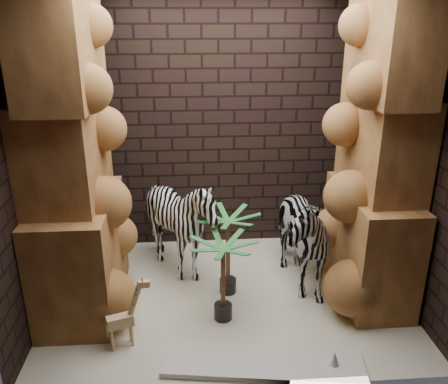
{
  "coord_description": "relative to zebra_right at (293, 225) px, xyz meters",
  "views": [
    {
      "loc": [
        -0.33,
        -4.04,
        2.72
      ],
      "look_at": [
        -0.02,
        0.15,
        1.08
      ],
      "focal_mm": 37.54,
      "sensor_mm": 36.0,
      "label": 1
    }
  ],
  "objects": [
    {
      "name": "floor",
      "position": [
        -0.7,
        -0.22,
        -0.67
      ],
      "size": [
        3.5,
        3.5,
        0.0
      ],
      "primitive_type": "plane",
      "color": "beige",
      "rests_on": "ground"
    },
    {
      "name": "palm_front",
      "position": [
        -0.68,
        -0.14,
        -0.22
      ],
      "size": [
        0.36,
        0.36,
        0.9
      ],
      "primitive_type": null,
      "color": "#296F3C",
      "rests_on": "floor"
    },
    {
      "name": "palm_back",
      "position": [
        -0.76,
        -0.58,
        -0.26
      ],
      "size": [
        0.36,
        0.36,
        0.83
      ],
      "primitive_type": null,
      "color": "#296F3C",
      "rests_on": "floor"
    },
    {
      "name": "wall_back",
      "position": [
        -0.7,
        1.03,
        0.83
      ],
      "size": [
        3.5,
        0.0,
        3.5
      ],
      "primitive_type": "plane",
      "rotation": [
        1.57,
        0.0,
        0.0
      ],
      "color": "black",
      "rests_on": "ground"
    },
    {
      "name": "rock_pillar_left",
      "position": [
        -2.1,
        -0.22,
        0.83
      ],
      "size": [
        0.68,
        1.3,
        3.0
      ],
      "primitive_type": null,
      "color": "#C68247",
      "rests_on": "floor"
    },
    {
      "name": "surfboard",
      "position": [
        -0.48,
        -1.24,
        -0.65
      ],
      "size": [
        1.67,
        0.63,
        0.05
      ],
      "primitive_type": "cube",
      "rotation": [
        0.0,
        0.0,
        -0.14
      ],
      "color": "silver",
      "rests_on": "floor"
    },
    {
      "name": "wall_right",
      "position": [
        1.05,
        -0.22,
        0.83
      ],
      "size": [
        0.0,
        3.0,
        3.0
      ],
      "primitive_type": "plane",
      "rotation": [
        1.57,
        0.0,
        -1.57
      ],
      "color": "black",
      "rests_on": "ground"
    },
    {
      "name": "zebra_right",
      "position": [
        0.0,
        0.0,
        0.0
      ],
      "size": [
        0.78,
        1.22,
        1.34
      ],
      "primitive_type": "imported",
      "rotation": [
        0.0,
        0.0,
        0.15
      ],
      "color": "white",
      "rests_on": "floor"
    },
    {
      "name": "wall_front",
      "position": [
        -0.7,
        -1.47,
        0.83
      ],
      "size": [
        3.5,
        0.0,
        3.5
      ],
      "primitive_type": "plane",
      "rotation": [
        -1.57,
        0.0,
        0.0
      ],
      "color": "black",
      "rests_on": "ground"
    },
    {
      "name": "giraffe_toy",
      "position": [
        -1.66,
        -0.9,
        -0.35
      ],
      "size": [
        0.35,
        0.21,
        0.65
      ],
      "primitive_type": null,
      "rotation": [
        0.0,
        0.0,
        0.33
      ],
      "color": "#E1BC85",
      "rests_on": "floor"
    },
    {
      "name": "zebra_left",
      "position": [
        -1.15,
        0.27,
        -0.13
      ],
      "size": [
        1.19,
        1.37,
        1.08
      ],
      "primitive_type": "imported",
      "rotation": [
        0.0,
        0.0,
        -0.21
      ],
      "color": "white",
      "rests_on": "floor"
    },
    {
      "name": "wall_left",
      "position": [
        -2.45,
        -0.22,
        0.83
      ],
      "size": [
        0.0,
        3.0,
        3.0
      ],
      "primitive_type": "plane",
      "rotation": [
        1.57,
        0.0,
        1.57
      ],
      "color": "black",
      "rests_on": "ground"
    },
    {
      "name": "rock_pillar_right",
      "position": [
        0.72,
        -0.22,
        0.83
      ],
      "size": [
        0.58,
        1.25,
        3.0
      ],
      "primitive_type": null,
      "color": "#C68247",
      "rests_on": "floor"
    }
  ]
}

